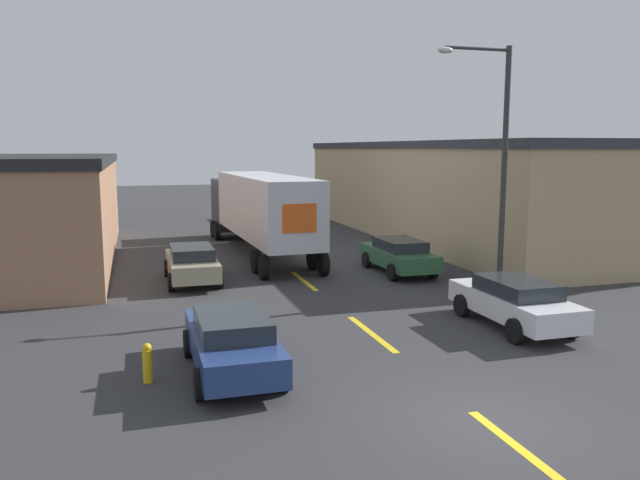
# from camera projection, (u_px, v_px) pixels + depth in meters

# --- Properties ---
(ground_plane) EXTENTS (160.00, 160.00, 0.00)m
(ground_plane) POSITION_uv_depth(u_px,v_px,m) (485.00, 422.00, 11.83)
(ground_plane) COLOR #333335
(road_centerline) EXTENTS (0.20, 18.07, 0.01)m
(road_centerline) POSITION_uv_depth(u_px,v_px,m) (371.00, 333.00, 17.47)
(road_centerline) COLOR yellow
(road_centerline) RESTS_ON ground_plane
(warehouse_right) EXTENTS (9.46, 27.80, 5.51)m
(warehouse_right) POSITION_uv_depth(u_px,v_px,m) (455.00, 189.00, 36.69)
(warehouse_right) COLOR tan
(warehouse_right) RESTS_ON ground_plane
(semi_truck) EXTENTS (3.23, 14.38, 3.88)m
(semi_truck) POSITION_uv_depth(u_px,v_px,m) (258.00, 206.00, 30.48)
(semi_truck) COLOR black
(semi_truck) RESTS_ON ground_plane
(parked_car_left_far) EXTENTS (1.97, 4.57, 1.43)m
(parked_car_left_far) POSITION_uv_depth(u_px,v_px,m) (192.00, 263.00, 24.02)
(parked_car_left_far) COLOR tan
(parked_car_left_far) RESTS_ON ground_plane
(parked_car_right_mid) EXTENTS (1.97, 4.57, 1.43)m
(parked_car_right_mid) POSITION_uv_depth(u_px,v_px,m) (399.00, 255.00, 25.85)
(parked_car_right_mid) COLOR #2D5B38
(parked_car_right_mid) RESTS_ON ground_plane
(parked_car_left_near) EXTENTS (1.97, 4.57, 1.43)m
(parked_car_left_near) POSITION_uv_depth(u_px,v_px,m) (232.00, 341.00, 14.30)
(parked_car_left_near) COLOR navy
(parked_car_left_near) RESTS_ON ground_plane
(parked_car_right_near) EXTENTS (1.97, 4.57, 1.43)m
(parked_car_right_near) POSITION_uv_depth(u_px,v_px,m) (514.00, 301.00, 18.02)
(parked_car_right_near) COLOR silver
(parked_car_right_near) RESTS_ON ground_plane
(street_lamp) EXTENTS (2.82, 0.32, 8.63)m
(street_lamp) POSITION_uv_depth(u_px,v_px,m) (497.00, 152.00, 21.84)
(street_lamp) COLOR #2D2D30
(street_lamp) RESTS_ON ground_plane
(fire_hydrant) EXTENTS (0.22, 0.22, 0.90)m
(fire_hydrant) POSITION_uv_depth(u_px,v_px,m) (148.00, 363.00, 13.77)
(fire_hydrant) COLOR gold
(fire_hydrant) RESTS_ON ground_plane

